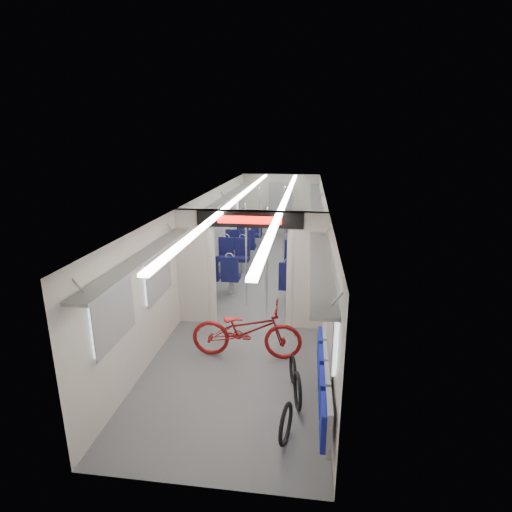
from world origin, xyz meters
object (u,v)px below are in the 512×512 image
(seat_bay_far_left, at_px, (245,236))
(seat_bay_far_right, at_px, (303,237))
(stanchion_near_left, at_px, (246,256))
(bike_hoop_c, at_px, (293,371))
(seat_bay_near_left, at_px, (228,262))
(flip_bench, at_px, (324,379))
(seat_bay_near_right, at_px, (300,268))
(bicycle, at_px, (247,330))
(bike_hoop_a, at_px, (286,425))
(stanchion_far_left, at_px, (260,228))
(stanchion_far_right, at_px, (284,226))
(bike_hoop_b, at_px, (297,393))
(stanchion_near_right, at_px, (267,262))

(seat_bay_far_left, bearing_deg, seat_bay_far_right, 2.48)
(seat_bay_far_right, bearing_deg, stanchion_near_left, -104.81)
(bike_hoop_c, relative_size, stanchion_near_left, 0.19)
(seat_bay_near_left, bearing_deg, flip_bench, -65.45)
(flip_bench, height_order, seat_bay_near_right, seat_bay_near_right)
(bike_hoop_c, bearing_deg, seat_bay_near_left, 113.65)
(bicycle, height_order, bike_hoop_a, bicycle)
(stanchion_near_left, height_order, stanchion_far_left, same)
(seat_bay_near_right, height_order, stanchion_far_right, stanchion_far_right)
(bicycle, distance_m, flip_bench, 1.88)
(seat_bay_near_left, bearing_deg, seat_bay_far_right, 57.45)
(bike_hoop_c, bearing_deg, bike_hoop_b, -81.63)
(bike_hoop_a, relative_size, seat_bay_near_right, 0.25)
(seat_bay_near_right, bearing_deg, seat_bay_far_right, 90.00)
(seat_bay_far_left, xyz_separation_m, stanchion_near_right, (1.20, -4.70, 0.62))
(bike_hoop_a, relative_size, stanchion_near_right, 0.23)
(seat_bay_far_right, distance_m, stanchion_far_right, 1.43)
(seat_bay_near_left, bearing_deg, stanchion_near_right, -56.93)
(bike_hoop_a, distance_m, seat_bay_far_left, 8.59)
(seat_bay_near_left, bearing_deg, bicycle, -73.73)
(bike_hoop_b, bearing_deg, stanchion_far_left, 101.68)
(bicycle, height_order, flip_bench, bicycle)
(seat_bay_near_right, xyz_separation_m, seat_bay_far_left, (-1.87, 3.15, -0.01))
(bike_hoop_a, bearing_deg, seat_bay_far_left, 102.33)
(seat_bay_far_right, distance_m, stanchion_near_right, 4.86)
(stanchion_near_left, xyz_separation_m, stanchion_far_right, (0.61, 3.20, 0.00))
(bicycle, xyz_separation_m, flip_bench, (1.24, -1.41, 0.09))
(bike_hoop_b, height_order, stanchion_near_right, stanchion_near_right)
(bike_hoop_a, xyz_separation_m, seat_bay_far_right, (0.04, 8.46, 0.32))
(seat_bay_far_left, relative_size, stanchion_far_left, 0.86)
(stanchion_near_left, xyz_separation_m, stanchion_far_left, (-0.05, 2.84, 0.00))
(seat_bay_far_right, bearing_deg, seat_bay_far_left, -177.52)
(stanchion_near_left, bearing_deg, bike_hoop_c, -67.68)
(stanchion_far_left, bearing_deg, bike_hoop_a, -80.39)
(bicycle, distance_m, seat_bay_near_right, 3.40)
(bike_hoop_b, relative_size, stanchion_near_right, 0.23)
(seat_bay_far_right, bearing_deg, stanchion_far_right, -114.86)
(bike_hoop_c, bearing_deg, stanchion_far_right, 95.15)
(seat_bay_far_left, bearing_deg, stanchion_near_left, -80.59)
(bicycle, xyz_separation_m, bike_hoop_c, (0.81, -0.65, -0.30))
(bike_hoop_b, xyz_separation_m, seat_bay_far_right, (-0.08, 7.79, 0.32))
(bicycle, relative_size, seat_bay_near_left, 0.96)
(bike_hoop_b, bearing_deg, seat_bay_far_left, 104.21)
(flip_bench, height_order, stanchion_far_left, stanchion_far_left)
(bicycle, bearing_deg, bike_hoop_c, -130.37)
(bike_hoop_c, height_order, stanchion_near_left, stanchion_near_left)
(bicycle, xyz_separation_m, stanchion_far_left, (-0.39, 4.99, 0.66))
(stanchion_far_right, bearing_deg, stanchion_near_left, -100.81)
(bike_hoop_b, bearing_deg, seat_bay_near_right, 91.04)
(stanchion_near_right, bearing_deg, stanchion_near_left, 140.94)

